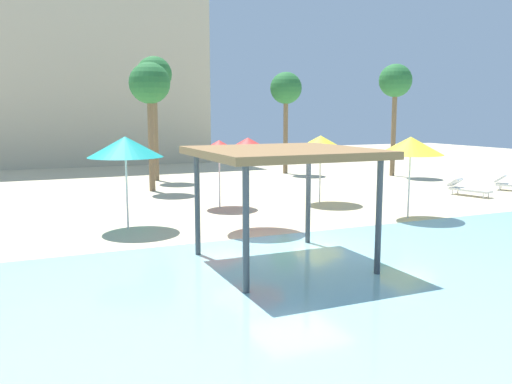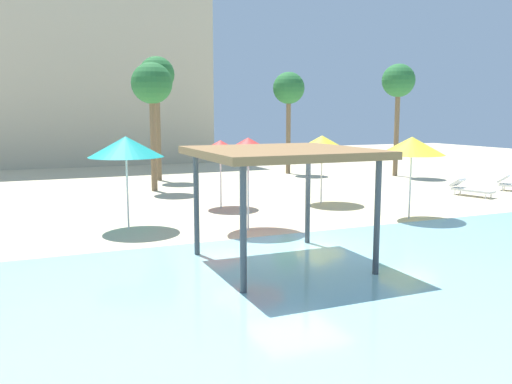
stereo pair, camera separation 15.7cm
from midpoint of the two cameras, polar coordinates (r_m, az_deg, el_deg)
ground_plane at (r=14.66m, az=4.58°, el=-6.01°), size 80.00×80.00×0.00m
lagoon_water at (r=10.51m, az=18.30°, el=-12.19°), size 44.00×13.50×0.04m
shade_pavilion at (r=12.59m, az=3.07°, el=3.81°), size 3.92×3.92×2.82m
beach_umbrella_red_0 at (r=16.47m, az=-0.57°, el=4.69°), size 2.38×2.38×2.91m
beach_umbrella_yellow_1 at (r=21.77m, az=7.27°, el=5.21°), size 2.18×2.18×2.76m
beach_umbrella_teal_2 at (r=17.18m, az=-13.47°, el=4.72°), size 2.35×2.35×2.93m
beach_umbrella_red_3 at (r=20.68m, az=-3.60°, el=4.80°), size 1.94×1.94×2.62m
beach_umbrella_yellow_6 at (r=19.16m, az=16.53°, el=4.74°), size 2.25×2.25×2.85m
lounge_chair_3 at (r=25.62m, az=21.98°, el=0.35°), size 1.12×1.99×0.74m
palm_tree_0 at (r=32.64m, az=3.65°, el=10.78°), size 1.90×1.90×6.11m
palm_tree_1 at (r=32.39m, az=15.09°, el=11.14°), size 1.90×1.90×6.47m
palm_tree_2 at (r=29.65m, az=-10.40°, el=11.92°), size 1.90×1.90×6.66m
palm_tree_3 at (r=25.56m, az=-10.89°, el=11.04°), size 1.90×1.90×5.98m
hotel_block_0 at (r=44.03m, az=-20.09°, el=13.99°), size 20.50×11.13×16.64m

